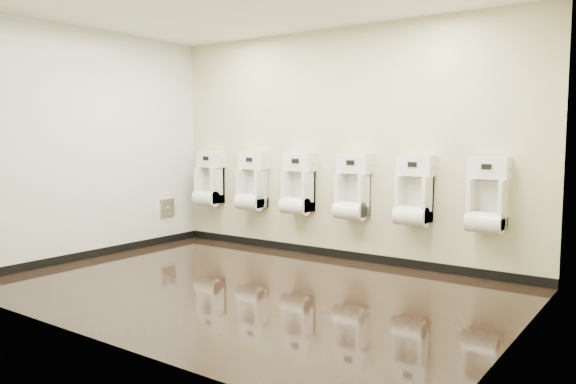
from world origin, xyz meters
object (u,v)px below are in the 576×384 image
Objects in this scene: access_panel at (167,208)px; urinal_0 at (209,183)px; urinal_3 at (352,192)px; urinal_5 at (487,200)px; urinal_1 at (252,185)px; urinal_2 at (298,188)px; urinal_4 at (414,196)px.

urinal_0 is at bearing 44.68° from access_panel.
urinal_0 reaches higher than access_panel.
urinal_3 is 1.56m from urinal_5.
urinal_1 is 3.09m from urinal_5.
urinal_1 is 1.53m from urinal_3.
urinal_0 is 0.79m from urinal_1.
urinal_1 is (0.79, 0.00, 0.00)m from urinal_0.
urinal_0 is (0.42, 0.41, 0.35)m from access_panel.
urinal_3 is (0.78, 0.00, 0.00)m from urinal_2.
urinal_3 reaches higher than access_panel.
urinal_2 is at bearing 180.00° from urinal_3.
urinal_1 is 0.75m from urinal_2.
urinal_3 is (1.53, 0.00, 0.00)m from urinal_1.
urinal_2 is at bearing 11.97° from access_panel.
urinal_1 is 2.30m from urinal_4.
access_panel is 0.68m from urinal_0.
urinal_2 is 0.78m from urinal_3.
urinal_2 is 1.00× the size of urinal_4.
urinal_1 and urinal_5 have the same top height.
urinal_0 is 1.00× the size of urinal_5.
urinal_1 reaches higher than access_panel.
urinal_1 and urinal_2 have the same top height.
urinal_5 is at bearing 0.00° from urinal_4.
urinal_1 is at bearing 180.00° from urinal_5.
urinal_0 and urinal_4 have the same top height.
urinal_1 is at bearing 180.00° from urinal_4.
urinal_4 is (3.51, 0.41, 0.35)m from access_panel.
urinal_4 is (0.77, 0.00, 0.00)m from urinal_3.
urinal_0 is at bearing 180.00° from urinal_5.
urinal_0 is 1.00× the size of urinal_2.
urinal_5 is (3.09, 0.00, 0.00)m from urinal_1.
urinal_0 and urinal_1 have the same top height.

